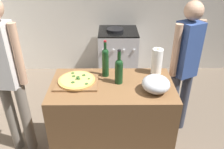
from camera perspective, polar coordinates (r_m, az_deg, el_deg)
The scene contains 11 objects.
ground_plane at distance 3.25m, azimuth 2.40°, elevation -10.15°, with size 4.70×3.37×0.02m, color #6B5B4C.
counter at distance 2.43m, azimuth 0.02°, elevation -11.75°, with size 1.17×0.64×0.92m, color brown.
cutting_board at distance 2.19m, azimuth -8.76°, elevation -1.86°, with size 0.40×0.32×0.02m, color brown.
pizza at distance 2.18m, azimuth -8.79°, elevation -1.39°, with size 0.35×0.35×0.03m.
mixing_bowl at distance 2.05m, azimuth 10.91°, elevation -2.34°, with size 0.25×0.25×0.15m.
paper_towel_roll at distance 2.32m, azimuth 11.15°, elevation 3.22°, with size 0.11×0.11×0.27m.
wine_bottle_clear at distance 2.11m, azimuth 1.75°, elevation 1.21°, with size 0.08×0.08×0.34m.
wine_bottle_amber at distance 2.22m, azimuth -1.67°, elevation 3.38°, with size 0.07×0.07×0.37m.
stove at distance 3.89m, azimuth 1.45°, elevation 4.85°, with size 0.63×0.63×0.91m.
person_in_stripes at distance 2.43m, azimuth -24.65°, elevation 0.32°, with size 0.37×0.22×1.71m.
person_in_red at distance 2.63m, azimuth 17.67°, elevation 2.46°, with size 0.36×0.28×1.61m.
Camera 1 is at (-0.15, -1.11, 2.06)m, focal length 36.59 mm.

